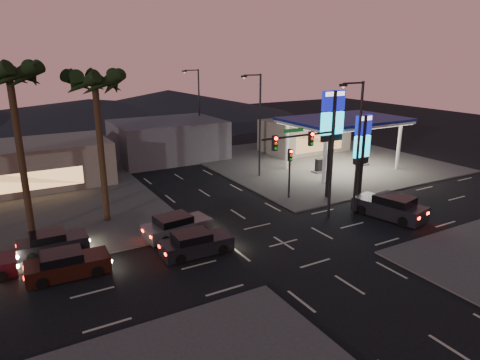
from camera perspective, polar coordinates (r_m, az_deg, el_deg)
ground at (r=28.14m, az=5.83°, el=-8.37°), size 140.00×140.00×0.00m
corner_lot_ne at (r=49.45m, az=10.18°, el=2.50°), size 24.00×24.00×0.12m
gas_station at (r=45.56m, az=13.74°, el=7.55°), size 12.20×8.20×5.47m
convenience_store at (r=54.07m, az=8.53°, el=5.87°), size 10.00×6.00×4.00m
pylon_sign_tall at (r=35.61m, az=12.19°, el=7.41°), size 2.20×0.35×9.00m
pylon_sign_short at (r=36.92m, az=15.97°, el=4.71°), size 1.60×0.35×7.00m
traffic_signal_mast at (r=30.16m, az=9.75°, el=3.68°), size 6.10×0.39×8.00m
pedestal_signal at (r=35.56m, az=6.66°, el=1.94°), size 0.32×0.39×4.30m
streetlight_near at (r=31.36m, az=15.25°, el=4.74°), size 2.14×0.25×10.00m
streetlight_mid at (r=41.41m, az=2.44°, el=8.04°), size 2.14×0.25×10.00m
streetlight_far at (r=53.66m, az=-5.67°, el=9.91°), size 2.14×0.25×10.00m
palm_a at (r=30.82m, az=-18.74°, el=11.24°), size 4.41×4.41×10.86m
palm_b at (r=30.19m, az=-28.30°, el=11.12°), size 4.41×4.41×11.46m
building_far_west at (r=43.74m, az=-27.62°, el=1.65°), size 16.00×8.00×4.00m
building_far_mid at (r=50.57m, az=-9.59°, el=5.33°), size 12.00×9.00×4.40m
hill_right at (r=86.55m, az=-9.48°, el=10.10°), size 50.00×50.00×5.00m
hill_center at (r=82.60m, az=-19.35°, el=8.76°), size 60.00×60.00×4.00m
car_lane_a_front at (r=26.48m, az=-5.97°, el=-8.43°), size 4.50×2.01×1.45m
car_lane_a_mid at (r=25.73m, az=-22.11°, el=-10.41°), size 4.56×2.09×1.46m
car_lane_b_front at (r=29.07m, az=-8.45°, el=-6.14°), size 4.73×2.37×1.49m
car_lane_b_mid at (r=28.92m, az=-23.78°, el=-7.71°), size 4.18×1.85×1.35m
suv_station at (r=33.84m, az=19.42°, el=-3.43°), size 3.30×5.55×1.74m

